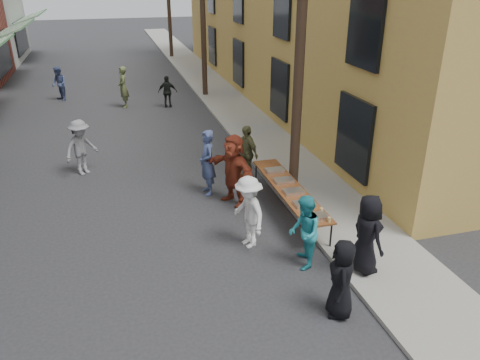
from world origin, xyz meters
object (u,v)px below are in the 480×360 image
utility_pole_mid (202,1)px  catering_tray_sausage (316,216)px  server (367,234)px  utility_pole_near (301,30)px  serving_table (289,189)px  guest_front_a (342,279)px  guest_front_c (304,232)px

utility_pole_mid → catering_tray_sausage: 15.07m
server → utility_pole_near: bearing=-6.0°
utility_pole_mid → serving_table: size_ratio=2.25×
utility_pole_near → guest_front_a: size_ratio=5.83×
catering_tray_sausage → guest_front_c: size_ratio=0.31×
guest_front_c → server: (1.10, -0.63, 0.14)m
guest_front_c → serving_table: bearing=-176.7°
utility_pole_near → catering_tray_sausage: bearing=-100.9°
guest_front_a → guest_front_c: 1.62m
guest_front_a → server: bearing=153.4°
serving_table → guest_front_a: guest_front_a is taller
utility_pole_mid → guest_front_a: bearing=-93.4°
catering_tray_sausage → guest_front_c: guest_front_c is taller
guest_front_a → guest_front_c: size_ratio=0.95×
guest_front_c → utility_pole_mid: bearing=-167.0°
server → guest_front_a: bearing=126.5°
catering_tray_sausage → guest_front_c: 0.83m
utility_pole_near → utility_pole_mid: same height
utility_pole_mid → server: size_ratio=5.26×
serving_table → catering_tray_sausage: 1.65m
serving_table → server: server is taller
utility_pole_mid → guest_front_c: size_ratio=5.52×
utility_pole_mid → catering_tray_sausage: size_ratio=18.00×
guest_front_a → guest_front_c: (-0.04, 1.62, 0.04)m
guest_front_a → server: (1.06, 1.00, 0.18)m
guest_front_a → utility_pole_near: bearing=-171.6°
utility_pole_near → serving_table: utility_pole_near is taller
utility_pole_near → guest_front_a: utility_pole_near is taller
utility_pole_mid → server: 16.24m
catering_tray_sausage → server: server is taller
catering_tray_sausage → utility_pole_mid: bearing=88.0°
serving_table → guest_front_c: guest_front_c is taller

